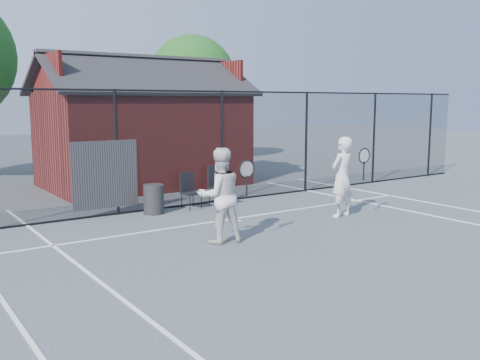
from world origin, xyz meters
TOP-DOWN VIEW (x-y plane):
  - ground at (0.00, 0.00)m, footprint 80.00×80.00m
  - court_lines at (0.00, -1.32)m, footprint 11.02×18.00m
  - fence at (-0.30, 5.00)m, footprint 22.04×3.00m
  - clubhouse at (0.50, 9.00)m, footprint 6.50×4.36m
  - tree_right at (5.50, 14.50)m, footprint 3.97×3.97m
  - player_front at (2.26, 1.77)m, footprint 0.88×0.68m
  - player_back at (-1.36, 1.43)m, footprint 1.05×0.85m
  - chair_left at (-0.20, 4.60)m, footprint 0.48×0.49m
  - chair_right at (0.67, 4.60)m, footprint 0.53×0.55m
  - waste_bin at (-1.25, 4.60)m, footprint 0.58×0.58m

SIDE VIEW (x-z plane):
  - ground at x=0.00m, z-range 0.00..0.00m
  - court_lines at x=0.00m, z-range 0.00..0.01m
  - waste_bin at x=-1.25m, z-range 0.00..0.72m
  - chair_left at x=-0.20m, z-range 0.00..0.90m
  - chair_right at x=0.67m, z-range 0.00..1.02m
  - player_back at x=-1.36m, z-range 0.00..1.84m
  - player_front at x=2.26m, z-range 0.00..1.90m
  - fence at x=-0.30m, z-range -0.05..2.95m
  - clubhouse at x=0.50m, z-range -0.49..3.70m
  - tree_right at x=5.50m, z-range 0.86..6.56m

